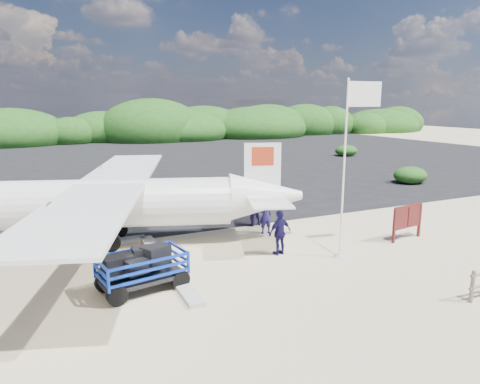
{
  "coord_description": "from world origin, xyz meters",
  "views": [
    {
      "loc": [
        -8.12,
        -12.84,
        5.83
      ],
      "look_at": [
        -0.35,
        4.17,
        1.89
      ],
      "focal_mm": 32.0,
      "sensor_mm": 36.0,
      "label": 1
    }
  ],
  "objects": [
    {
      "name": "baggage_cart",
      "position": [
        -5.67,
        -0.1,
        0.0
      ],
      "size": [
        3.11,
        2.13,
        1.43
      ],
      "primitive_type": null,
      "rotation": [
        0.0,
        0.0,
        0.18
      ],
      "color": "#0B2FB3",
      "rests_on": "ground"
    },
    {
      "name": "lagoon",
      "position": [
        -9.0,
        1.5,
        0.0
      ],
      "size": [
        9.0,
        7.0,
        0.4
      ],
      "primitive_type": null,
      "color": "#B2B2B2",
      "rests_on": "ground"
    },
    {
      "name": "crew_c",
      "position": [
        -0.12,
        0.95,
        0.89
      ],
      "size": [
        1.1,
        0.61,
        1.78
      ],
      "primitive_type": "imported",
      "rotation": [
        0.0,
        0.0,
        3.32
      ],
      "color": "#1B1653",
      "rests_on": "ground"
    },
    {
      "name": "aircraft_large",
      "position": [
        12.05,
        20.31,
        0.0
      ],
      "size": [
        22.38,
        22.38,
        5.31
      ],
      "primitive_type": null,
      "rotation": [
        0.0,
        0.0,
        2.82
      ],
      "color": "#B2B2B2",
      "rests_on": "ground"
    },
    {
      "name": "vegetation_band",
      "position": [
        0.0,
        55.0,
        0.0
      ],
      "size": [
        124.0,
        8.0,
        4.4
      ],
      "primitive_type": null,
      "color": "#B2B2B2",
      "rests_on": "ground"
    },
    {
      "name": "ground",
      "position": [
        0.0,
        0.0,
        0.0
      ],
      "size": [
        160.0,
        160.0,
        0.0
      ],
      "primitive_type": "plane",
      "color": "beige"
    },
    {
      "name": "signboard",
      "position": [
        5.76,
        0.26,
        0.0
      ],
      "size": [
        1.92,
        0.44,
        1.57
      ],
      "primitive_type": null,
      "rotation": [
        0.0,
        0.0,
        0.14
      ],
      "color": "#5A1C19",
      "rests_on": "ground"
    },
    {
      "name": "crew_b",
      "position": [
        0.65,
        4.98,
        0.94
      ],
      "size": [
        0.99,
        0.81,
        1.89
      ],
      "primitive_type": "imported",
      "rotation": [
        0.0,
        0.0,
        3.25
      ],
      "color": "#1B1653",
      "rests_on": "ground"
    },
    {
      "name": "asphalt_apron",
      "position": [
        0.0,
        30.0,
        0.0
      ],
      "size": [
        90.0,
        50.0,
        0.04
      ],
      "primitive_type": null,
      "color": "#B2B2B2",
      "rests_on": "ground"
    },
    {
      "name": "flagpole",
      "position": [
        1.8,
        -0.31,
        0.0
      ],
      "size": [
        1.41,
        0.78,
        6.67
      ],
      "primitive_type": null,
      "rotation": [
        0.0,
        0.0,
        -0.17
      ],
      "color": "white",
      "rests_on": "ground"
    },
    {
      "name": "crew_a",
      "position": [
        0.64,
        3.59,
        0.84
      ],
      "size": [
        0.64,
        0.45,
        1.68
      ],
      "primitive_type": "imported",
      "rotation": [
        0.0,
        0.0,
        3.07
      ],
      "color": "#1B1653",
      "rests_on": "ground"
    }
  ]
}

